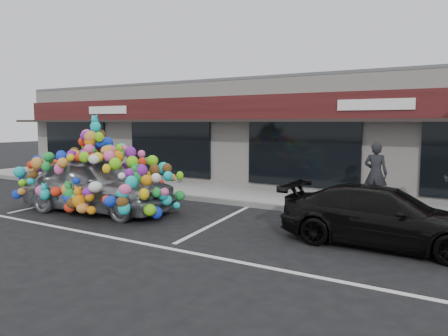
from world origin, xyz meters
The scene contains 10 objects.
ground centered at (0.00, 0.00, 0.00)m, with size 90.00×90.00×0.00m, color black.
shop_building centered at (0.00, 8.44, 2.16)m, with size 24.00×7.20×4.31m.
sidewalk centered at (0.00, 4.00, 0.07)m, with size 26.00×3.00×0.15m, color gray.
kerb centered at (0.00, 2.50, 0.07)m, with size 26.00×0.18×0.16m, color slate.
parking_stripe_left centered at (-3.20, 0.20, 0.00)m, with size 0.12×4.40×0.01m, color silver.
parking_stripe_mid centered at (2.80, 0.20, 0.00)m, with size 0.12×4.40×0.01m, color silver.
lane_line centered at (2.00, -2.30, 0.00)m, with size 14.00×0.12×0.01m, color silver.
toy_car centered at (-0.89, -0.46, 0.98)m, with size 3.36×5.16×2.90m.
black_sedan centered at (6.91, 0.24, 0.62)m, with size 4.27×1.74×1.24m, color black.
pedestrian_a centered at (5.86, 4.13, 1.08)m, with size 0.68×0.44×1.86m, color black.
Camera 1 is at (8.79, -9.14, 2.59)m, focal length 35.00 mm.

